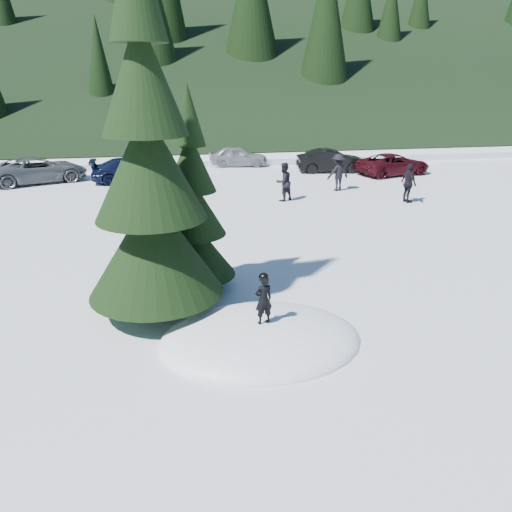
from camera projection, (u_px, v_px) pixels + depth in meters
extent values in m
plane|color=white|center=(261.00, 341.00, 11.00)|extent=(200.00, 200.00, 0.00)
ellipsoid|color=white|center=(261.00, 341.00, 11.00)|extent=(4.48, 3.52, 0.96)
cylinder|color=black|center=(157.00, 287.00, 12.04)|extent=(0.38, 0.38, 1.40)
cone|color=black|center=(154.00, 244.00, 11.67)|extent=(3.20, 3.20, 2.46)
cone|color=black|center=(148.00, 165.00, 11.03)|extent=(2.54, 2.54, 2.46)
cone|color=black|center=(142.00, 75.00, 10.40)|extent=(1.88, 1.88, 2.46)
cylinder|color=black|center=(195.00, 271.00, 13.58)|extent=(0.26, 0.26, 1.00)
cone|color=black|center=(194.00, 248.00, 13.35)|extent=(2.20, 2.20, 1.52)
cone|color=black|center=(192.00, 206.00, 12.96)|extent=(1.75, 1.75, 1.52)
cone|color=black|center=(190.00, 162.00, 12.56)|extent=(1.29, 1.29, 1.52)
cone|color=black|center=(188.00, 115.00, 12.17)|extent=(0.84, 0.84, 1.52)
imported|color=black|center=(264.00, 300.00, 10.58)|extent=(0.45, 0.35, 1.09)
imported|color=black|center=(284.00, 182.00, 22.98)|extent=(1.07, 0.99, 1.77)
imported|color=black|center=(409.00, 183.00, 22.64)|extent=(0.57, 1.09, 1.78)
imported|color=black|center=(338.00, 172.00, 25.01)|extent=(1.34, 1.00, 1.85)
imported|color=#52565A|center=(39.00, 170.00, 27.01)|extent=(5.45, 3.98, 1.38)
imported|color=black|center=(134.00, 170.00, 27.08)|extent=(4.58, 2.00, 1.31)
imported|color=gray|center=(238.00, 156.00, 31.90)|extent=(3.89, 2.00, 1.27)
imported|color=black|center=(331.00, 161.00, 29.96)|extent=(4.25, 1.95, 1.35)
imported|color=#3B0A11|center=(393.00, 164.00, 29.15)|extent=(4.79, 3.07, 1.23)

